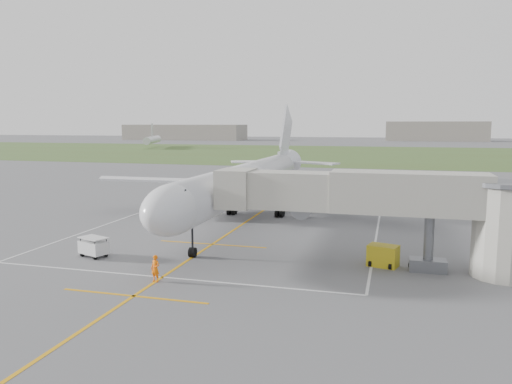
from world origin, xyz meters
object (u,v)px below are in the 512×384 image
(ramp_worker_nose, at_px, (155,269))
(ramp_worker_wing, at_px, (206,208))
(airliner, at_px, (246,182))
(jet_bridge, at_px, (397,206))
(gpu_unit, at_px, (383,256))
(baggage_cart, at_px, (94,247))

(ramp_worker_nose, relative_size, ramp_worker_wing, 1.12)
(airliner, bearing_deg, jet_bridge, -42.19)
(ramp_worker_nose, bearing_deg, gpu_unit, 40.77)
(baggage_cart, height_order, ramp_worker_nose, ramp_worker_nose)
(airliner, distance_m, ramp_worker_nose, 22.05)
(airliner, xyz_separation_m, ramp_worker_nose, (0.02, -21.77, -3.47))
(jet_bridge, bearing_deg, baggage_cart, -172.72)
(gpu_unit, distance_m, ramp_worker_nose, 16.82)
(gpu_unit, height_order, ramp_worker_wing, ramp_worker_wing)
(airliner, bearing_deg, baggage_cart, -114.16)
(jet_bridge, bearing_deg, gpu_unit, 153.89)
(airliner, height_order, ramp_worker_nose, airliner)
(baggage_cart, xyz_separation_m, ramp_worker_wing, (2.00, 19.94, 0.01))
(jet_bridge, relative_size, ramp_worker_nose, 12.66)
(airliner, xyz_separation_m, gpu_unit, (14.83, -13.81, -3.59))
(ramp_worker_nose, height_order, ramp_worker_wing, ramp_worker_nose)
(jet_bridge, bearing_deg, ramp_worker_nose, -154.41)
(airliner, height_order, gpu_unit, airliner)
(gpu_unit, distance_m, ramp_worker_wing, 26.37)
(baggage_cart, height_order, ramp_worker_wing, ramp_worker_wing)
(gpu_unit, xyz_separation_m, ramp_worker_wing, (-20.57, 16.50, 0.03))
(jet_bridge, height_order, ramp_worker_nose, jet_bridge)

